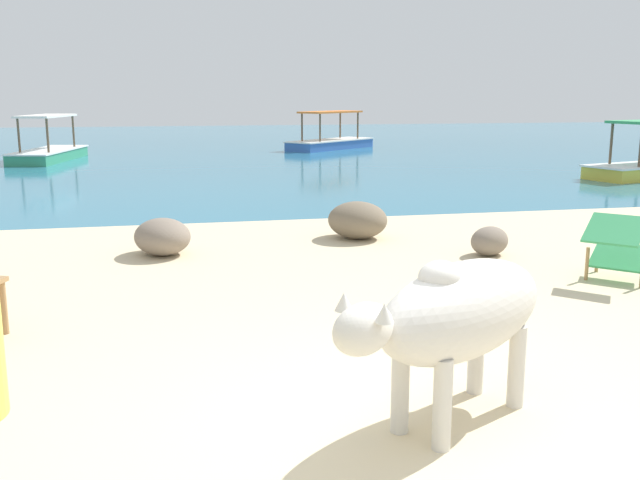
# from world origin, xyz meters

# --- Properties ---
(sand_beach) EXTENTS (18.00, 14.00, 0.04)m
(sand_beach) POSITION_xyz_m (0.00, 0.00, 0.02)
(sand_beach) COLOR beige
(sand_beach) RESTS_ON ground
(water_surface) EXTENTS (60.00, 36.00, 0.03)m
(water_surface) POSITION_xyz_m (0.00, 22.00, 0.00)
(water_surface) COLOR teal
(water_surface) RESTS_ON ground
(cow) EXTENTS (1.65, 1.25, 0.98)m
(cow) POSITION_xyz_m (0.30, 0.18, 0.69)
(cow) COLOR beige
(cow) RESTS_ON sand_beach
(deck_chair_far) EXTENTS (0.92, 0.91, 0.68)m
(deck_chair_far) POSITION_xyz_m (3.06, 2.74, 0.42)
(deck_chair_far) COLOR #A37A4C
(deck_chair_far) RESTS_ON sand_beach
(shore_rock_large) EXTENTS (0.97, 1.00, 0.48)m
(shore_rock_large) POSITION_xyz_m (1.12, 5.45, 0.28)
(shore_rock_large) COLOR #756651
(shore_rock_large) RESTS_ON sand_beach
(shore_rock_small) EXTENTS (0.78, 0.88, 0.43)m
(shore_rock_small) POSITION_xyz_m (-1.36, 4.98, 0.25)
(shore_rock_small) COLOR gray
(shore_rock_small) RESTS_ON sand_beach
(shore_rock_flat) EXTENTS (0.67, 0.64, 0.34)m
(shore_rock_flat) POSITION_xyz_m (2.37, 4.16, 0.21)
(shore_rock_flat) COLOR gray
(shore_rock_flat) RESTS_ON sand_beach
(boat_blue) EXTENTS (3.56, 3.24, 1.29)m
(boat_blue) POSITION_xyz_m (4.26, 20.85, 0.29)
(boat_blue) COLOR #3866B7
(boat_blue) RESTS_ON water_surface
(boat_green) EXTENTS (1.84, 3.83, 1.29)m
(boat_green) POSITION_xyz_m (-4.58, 18.21, 0.29)
(boat_green) COLOR #338E66
(boat_green) RESTS_ON water_surface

